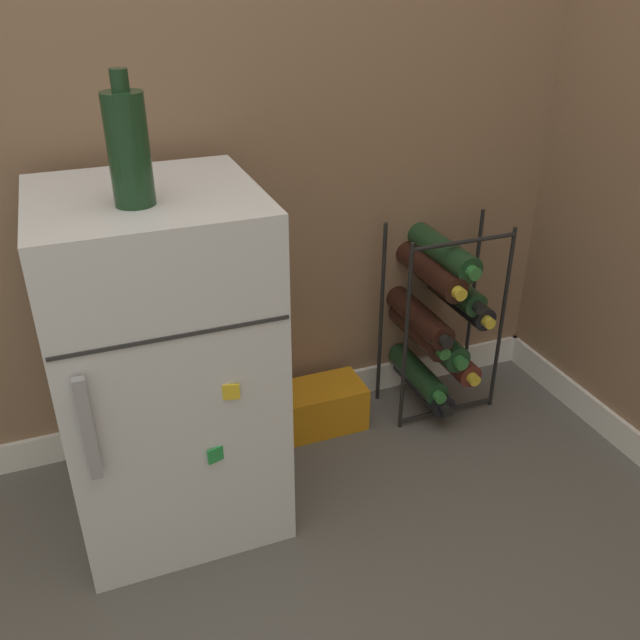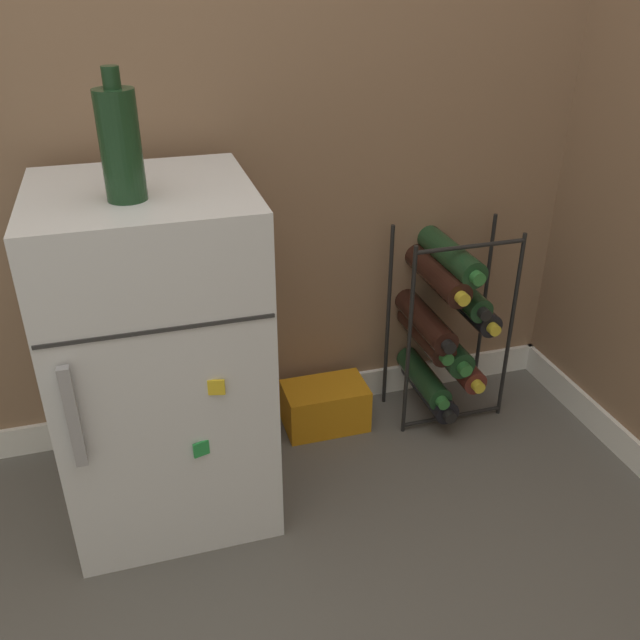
% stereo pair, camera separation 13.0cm
% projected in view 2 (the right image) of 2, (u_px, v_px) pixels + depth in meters
% --- Properties ---
extents(ground_plane, '(14.00, 14.00, 0.00)m').
position_uv_depth(ground_plane, '(321.00, 569.00, 1.59)').
color(ground_plane, '#56544F').
extents(mini_fridge, '(0.48, 0.49, 0.84)m').
position_uv_depth(mini_fridge, '(160.00, 358.00, 1.62)').
color(mini_fridge, silver).
rests_on(mini_fridge, ground_plane).
extents(wine_rack, '(0.33, 0.33, 0.60)m').
position_uv_depth(wine_rack, '(441.00, 325.00, 2.01)').
color(wine_rack, black).
rests_on(wine_rack, ground_plane).
extents(soda_box, '(0.25, 0.15, 0.14)m').
position_uv_depth(soda_box, '(325.00, 406.00, 2.05)').
color(soda_box, orange).
rests_on(soda_box, ground_plane).
extents(fridge_top_bottle, '(0.08, 0.08, 0.25)m').
position_uv_depth(fridge_top_bottle, '(120.00, 144.00, 1.30)').
color(fridge_top_bottle, '#19381E').
rests_on(fridge_top_bottle, mini_fridge).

